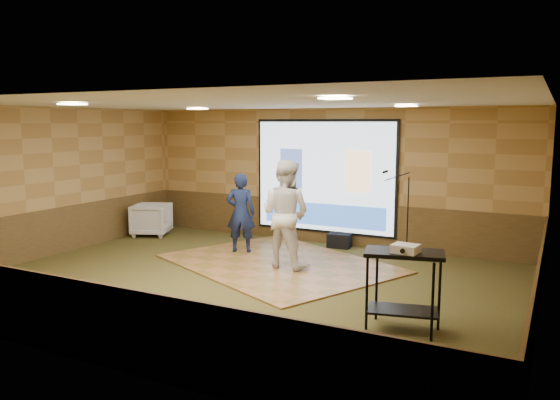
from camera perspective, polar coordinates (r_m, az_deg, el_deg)
The scene contains 19 objects.
ground at distance 9.37m, azimuth -3.73°, elevation -8.57°, with size 9.00×9.00×0.00m, color #2D3A1A.
room_shell at distance 9.00m, azimuth -3.85°, elevation 4.32°, with size 9.04×7.04×3.02m.
wainscot_back at distance 12.29m, azimuth 4.66°, elevation -2.29°, with size 9.00×0.04×0.95m, color #483018.
wainscot_front at distance 6.65m, azimuth -19.79°, elevation -11.81°, with size 9.00×0.04×0.95m, color #483018.
wainscot_left at distance 12.14m, azimuth -22.21°, elevation -3.01°, with size 0.04×7.00×0.95m, color #483018.
wainscot_right at distance 7.99m, azimuth 25.30°, elevation -8.75°, with size 0.04×7.00×0.95m, color #483018.
projector_screen at distance 12.11m, azimuth 4.63°, elevation 2.33°, with size 3.32×0.06×2.52m.
downlight_nw at distance 11.70m, azimuth -8.61°, elevation 9.40°, with size 0.32×0.32×0.02m, color #FFECBF.
downlight_ne at distance 9.80m, azimuth 13.03°, elevation 9.56°, with size 0.32×0.32×0.02m, color #FFECBF.
downlight_sw at distance 9.23m, azimuth -20.87°, elevation 9.34°, with size 0.32×0.32×0.02m, color #FFECBF.
downlight_se at distance 6.65m, azimuth 5.80°, elevation 10.52°, with size 0.32×0.32×0.02m, color #FFECBF.
dance_floor at distance 10.49m, azimuth -0.14°, elevation -6.65°, with size 4.12×3.14×0.03m, color #9F683A.
player_left at distance 11.25m, azimuth -4.12°, elevation -1.33°, with size 0.60×0.39×1.64m, color #152044.
player_right at distance 10.00m, azimuth 0.57°, elevation -1.45°, with size 0.97×0.75×1.99m, color silver.
av_table at distance 7.27m, azimuth 12.80°, elevation -7.53°, with size 1.00×0.53×1.05m.
projector at distance 7.10m, azimuth 12.98°, elevation -4.97°, with size 0.32×0.27×0.11m, color white.
mic_stand at distance 11.31m, azimuth 12.86°, elevation -3.29°, with size 0.68×0.28×1.74m.
banquet_chair at distance 13.41m, azimuth -13.25°, elevation -1.99°, with size 0.83×0.85×0.77m, color gray.
duffel_bag at distance 11.92m, azimuth 6.22°, elevation -4.24°, with size 0.49×0.32×0.30m, color black.
Camera 1 is at (4.65, -7.68, 2.68)m, focal length 35.00 mm.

